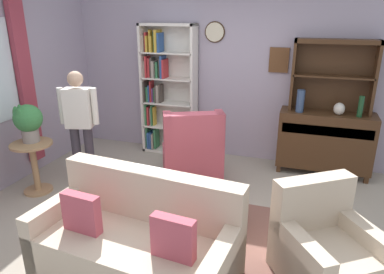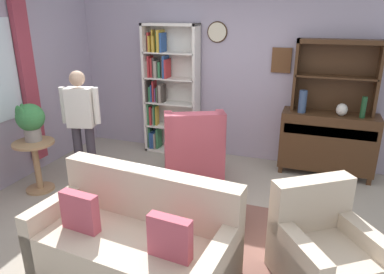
{
  "view_description": "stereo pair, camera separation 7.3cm",
  "coord_description": "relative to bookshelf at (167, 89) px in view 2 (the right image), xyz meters",
  "views": [
    {
      "loc": [
        1.27,
        -3.31,
        2.27
      ],
      "look_at": [
        0.1,
        0.2,
        0.95
      ],
      "focal_mm": 33.1,
      "sensor_mm": 36.0,
      "label": 1
    },
    {
      "loc": [
        1.34,
        -3.29,
        2.27
      ],
      "look_at": [
        0.1,
        0.2,
        0.95
      ],
      "focal_mm": 33.1,
      "sensor_mm": 36.0,
      "label": 2
    }
  ],
  "objects": [
    {
      "name": "wingback_chair",
      "position": [
        0.8,
        -0.97,
        -0.69
      ],
      "size": [
        1.05,
        1.06,
        1.05
      ],
      "color": "#B74C5B",
      "rests_on": "ground_plane"
    },
    {
      "name": "potted_plant_large",
      "position": [
        -1.09,
        -1.86,
        -0.1
      ],
      "size": [
        0.35,
        0.35,
        0.49
      ],
      "color": "gray",
      "rests_on": "plant_stand"
    },
    {
      "name": "armchair_floral",
      "position": [
        2.52,
        -2.44,
        -0.78
      ],
      "size": [
        1.06,
        1.07,
        0.88
      ],
      "color": "beige",
      "rests_on": "ground_plane"
    },
    {
      "name": "sideboard_hutch",
      "position": [
        2.53,
        0.03,
        0.49
      ],
      "size": [
        1.1,
        0.26,
        1.0
      ],
      "color": "#422816",
      "rests_on": "sideboard"
    },
    {
      "name": "bookshelf",
      "position": [
        0.0,
        0.0,
        0.0
      ],
      "size": [
        0.9,
        0.3,
        2.1
      ],
      "color": "silver",
      "rests_on": "ground_plane"
    },
    {
      "name": "person_reading",
      "position": [
        -0.59,
        -1.49,
        -0.16
      ],
      "size": [
        0.52,
        0.28,
        1.56
      ],
      "color": "#38333D",
      "rests_on": "ground_plane"
    },
    {
      "name": "coffee_table",
      "position": [
        1.19,
        -1.9,
        -0.72
      ],
      "size": [
        0.8,
        0.5,
        0.42
      ],
      "color": "#422816",
      "rests_on": "ground_plane"
    },
    {
      "name": "area_rug",
      "position": [
        1.16,
        -2.24,
        -1.07
      ],
      "size": [
        2.64,
        1.76,
        0.01
      ],
      "primitive_type": "cube",
      "color": "brown",
      "rests_on": "ground_plane"
    },
    {
      "name": "sideboard",
      "position": [
        2.53,
        -0.08,
        -0.56
      ],
      "size": [
        1.3,
        0.45,
        0.92
      ],
      "color": "#422816",
      "rests_on": "ground_plane"
    },
    {
      "name": "bottle_wine",
      "position": [
        2.92,
        -0.17,
        -0.01
      ],
      "size": [
        0.07,
        0.07,
        0.29
      ],
      "primitive_type": "cylinder",
      "color": "#194223",
      "rests_on": "sideboard"
    },
    {
      "name": "wall_back",
      "position": [
        0.96,
        0.19,
        0.33
      ],
      "size": [
        5.0,
        0.09,
        2.8
      ],
      "color": "#A399AD",
      "rests_on": "ground_plane"
    },
    {
      "name": "vase_tall",
      "position": [
        2.14,
        -0.16,
        0.01
      ],
      "size": [
        0.11,
        0.11,
        0.32
      ],
      "primitive_type": "cylinder",
      "color": "#33476B",
      "rests_on": "sideboard"
    },
    {
      "name": "couch_floral",
      "position": [
        0.92,
        -2.87,
        -0.76
      ],
      "size": [
        1.87,
        1.01,
        0.9
      ],
      "color": "beige",
      "rests_on": "ground_plane"
    },
    {
      "name": "vase_round",
      "position": [
        2.66,
        -0.15,
        -0.07
      ],
      "size": [
        0.15,
        0.15,
        0.17
      ],
      "primitive_type": "ellipsoid",
      "color": "beige",
      "rests_on": "sideboard"
    },
    {
      "name": "book_stack",
      "position": [
        1.18,
        -1.88,
        -0.63
      ],
      "size": [
        0.2,
        0.14,
        0.04
      ],
      "color": "#B22D33",
      "rests_on": "coffee_table"
    },
    {
      "name": "ground_plane",
      "position": [
        0.96,
        -1.94,
        -1.08
      ],
      "size": [
        5.4,
        4.6,
        0.02
      ],
      "primitive_type": "cube",
      "color": "#9E9384"
    },
    {
      "name": "plant_stand",
      "position": [
        -1.05,
        -1.91,
        -0.65
      ],
      "size": [
        0.52,
        0.52,
        0.68
      ],
      "color": "#A87F56",
      "rests_on": "ground_plane"
    }
  ]
}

